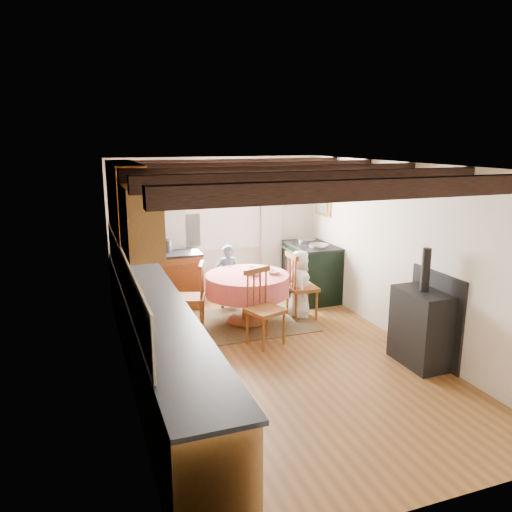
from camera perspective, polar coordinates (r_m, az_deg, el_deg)
name	(u,v)px	position (r m, az deg, el deg)	size (l,w,h in m)	color
floor	(278,359)	(6.37, 2.50, -11.70)	(3.60, 5.50, 0.00)	brown
ceiling	(280,165)	(5.78, 2.75, 10.39)	(3.60, 5.50, 0.00)	white
wall_back	(217,228)	(8.51, -4.48, 3.17)	(3.60, 0.00, 2.40)	silver
wall_front	(431,360)	(3.72, 19.37, -11.17)	(3.60, 0.00, 2.40)	silver
wall_left	(124,281)	(5.55, -14.83, -2.75)	(0.00, 5.50, 2.40)	silver
wall_right	(405,255)	(6.84, 16.69, 0.14)	(0.00, 5.50, 2.40)	silver
beam_a	(378,189)	(4.02, 13.84, 7.46)	(3.60, 0.16, 0.16)	black
beam_b	(320,179)	(4.88, 7.30, 8.70)	(3.60, 0.16, 0.16)	black
beam_c	(280,173)	(5.79, 2.74, 9.50)	(3.60, 0.16, 0.16)	black
beam_d	(251,168)	(6.72, -0.59, 10.04)	(3.60, 0.16, 0.16)	black
beam_e	(229,164)	(7.67, -3.11, 10.43)	(3.60, 0.16, 0.16)	black
splash_left	(124,274)	(5.84, -14.92, -1.96)	(0.02, 4.50, 0.55)	beige
splash_back	(158,232)	(8.29, -11.13, 2.68)	(1.40, 0.02, 0.55)	beige
base_cabinet_left	(156,343)	(5.83, -11.41, -9.69)	(0.60, 5.30, 0.88)	brown
base_cabinet_back	(160,282)	(8.18, -10.93, -2.91)	(1.30, 0.60, 0.88)	brown
worktop_left	(156,304)	(5.67, -11.42, -5.39)	(0.64, 5.30, 0.04)	black
worktop_back	(159,254)	(8.05, -11.05, 0.19)	(1.30, 0.64, 0.04)	black
wall_cabinet_glass	(125,198)	(6.60, -14.74, 6.41)	(0.34, 1.80, 0.90)	brown
wall_cabinet_solid	(140,220)	(5.13, -13.08, 4.07)	(0.34, 0.90, 0.70)	brown
window_frame	(223,205)	(8.46, -3.85, 5.86)	(1.34, 0.03, 1.54)	white
window_pane	(222,205)	(8.47, -3.86, 5.87)	(1.20, 0.01, 1.40)	white
curtain_left	(175,238)	(8.27, -9.30, 2.03)	(0.35, 0.10, 2.10)	#B4B8A9
curtain_right	(271,232)	(8.73, 1.72, 2.80)	(0.35, 0.10, 2.10)	#B4B8A9
curtain_rod	(223,169)	(8.33, -3.75, 9.89)	(0.03, 0.03, 2.00)	black
wall_picture	(323,198)	(8.67, 7.69, 6.62)	(0.04, 0.50, 0.60)	gold
wall_plate	(275,197)	(8.75, 2.20, 6.79)	(0.30, 0.30, 0.02)	silver
rug	(247,322)	(7.54, -0.99, -7.55)	(1.82, 1.41, 0.01)	#37291F
dining_table	(247,299)	(7.42, -1.00, -4.90)	(1.24, 1.24, 0.75)	#D66882
chair_near	(266,308)	(6.62, 1.11, -5.92)	(0.44, 0.46, 1.03)	brown
chair_left	(190,295)	(7.27, -7.51, -4.49)	(0.42, 0.44, 0.97)	brown
chair_right	(302,285)	(7.64, 5.31, -3.34)	(0.44, 0.46, 1.02)	brown
aga_range	(311,271)	(8.56, 6.37, -1.72)	(0.68, 1.05, 0.97)	black
cast_iron_stove	(423,307)	(6.31, 18.53, -5.59)	(0.43, 0.72, 1.45)	black
child_far	(228,276)	(8.05, -3.26, -2.34)	(0.38, 0.25, 1.05)	#456576
child_right	(299,284)	(7.66, 4.99, -3.20)	(0.51, 0.33, 1.04)	white
bowl_a	(274,272)	(7.35, 2.03, -1.86)	(0.20, 0.20, 0.05)	silver
bowl_b	(254,273)	(7.28, -0.28, -1.93)	(0.21, 0.21, 0.07)	silver
cup	(253,270)	(7.37, -0.37, -1.62)	(0.10, 0.10, 0.10)	silver
canister_tall	(139,246)	(7.98, -13.29, 1.08)	(0.15, 0.15, 0.26)	#262628
canister_wide	(166,246)	(8.07, -10.29, 1.15)	(0.18, 0.18, 0.21)	#262628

